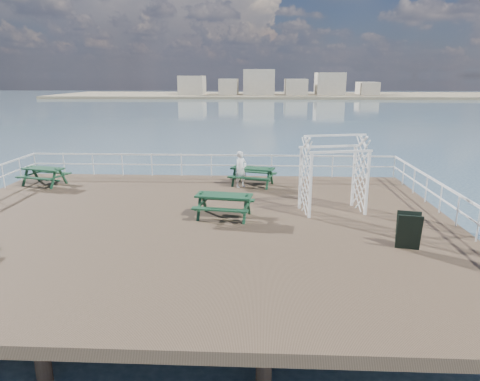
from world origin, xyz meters
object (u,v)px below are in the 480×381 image
object	(u,v)px
picnic_table_c	(224,201)
trellis_arbor	(333,178)
picnic_table_b	(253,172)
person	(241,169)
picnic_table_a	(44,173)

from	to	relation	value
picnic_table_c	trellis_arbor	distance (m)	4.01
picnic_table_b	picnic_table_c	distance (m)	4.68
picnic_table_c	picnic_table_b	bearing A→B (deg)	87.26
picnic_table_b	trellis_arbor	size ratio (longest dim) A/B	0.79
person	picnic_table_c	bearing A→B (deg)	-135.26
picnic_table_a	picnic_table_b	xyz separation A→B (m)	(9.42, 0.37, 0.02)
person	trellis_arbor	bearing A→B (deg)	-84.30
picnic_table_b	trellis_arbor	xyz separation A→B (m)	(2.94, -3.72, 0.66)
picnic_table_a	picnic_table_b	size ratio (longest dim) A/B	0.96
picnic_table_c	trellis_arbor	size ratio (longest dim) A/B	0.76
picnic_table_c	person	bearing A→B (deg)	93.20
picnic_table_b	person	world-z (taller)	person
picnic_table_a	picnic_table_b	distance (m)	9.42
trellis_arbor	person	distance (m)	4.86
picnic_table_a	picnic_table_b	bearing A→B (deg)	16.89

